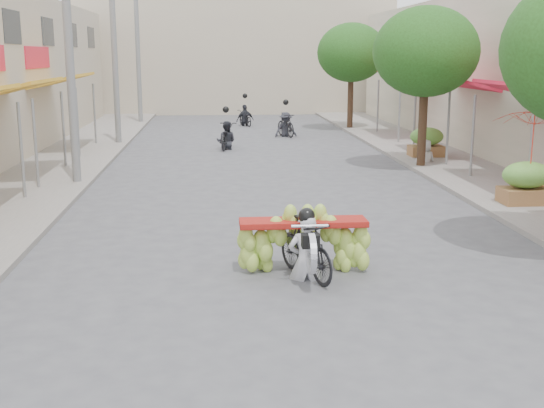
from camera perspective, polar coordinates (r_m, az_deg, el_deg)
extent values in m
plane|color=#515156|center=(8.79, 5.01, -12.66)|extent=(120.00, 120.00, 0.00)
cube|color=gray|center=(23.79, -18.41, 2.94)|extent=(4.00, 60.00, 0.12)
cube|color=gray|center=(24.61, 15.21, 3.44)|extent=(4.00, 60.00, 0.12)
cylinder|color=slate|center=(18.46, -20.22, 4.05)|extent=(0.08, 0.08, 2.55)
cube|color=gold|center=(21.62, -20.43, 9.09)|extent=(1.77, 4.00, 0.53)
cylinder|color=slate|center=(19.80, -19.18, 4.65)|extent=(0.08, 0.08, 2.55)
cylinder|color=slate|center=(23.28, -17.05, 5.86)|extent=(0.08, 0.08, 2.55)
cube|color=gold|center=(27.45, -17.13, 9.86)|extent=(1.77, 4.00, 0.53)
cylinder|color=slate|center=(25.62, -15.94, 6.48)|extent=(0.08, 0.08, 2.55)
cylinder|color=slate|center=(29.15, -14.62, 7.22)|extent=(0.08, 0.08, 2.55)
cube|color=red|center=(27.63, -19.06, 11.52)|extent=(0.10, 3.50, 0.80)
cube|color=#1E2328|center=(24.75, -20.97, 13.67)|extent=(0.08, 2.00, 1.10)
cube|color=#1E2328|center=(29.59, -18.29, 13.53)|extent=(0.08, 2.00, 1.10)
cube|color=#1E2328|center=(34.48, -16.38, 13.40)|extent=(0.08, 2.00, 1.10)
cube|color=#1E2328|center=(39.40, -14.94, 13.30)|extent=(0.08, 2.00, 1.10)
cube|color=red|center=(19.80, 20.93, 8.81)|extent=(1.77, 4.20, 0.53)
cylinder|color=slate|center=(17.88, 20.80, 3.76)|extent=(0.08, 0.08, 2.55)
cylinder|color=slate|center=(21.33, 16.44, 5.34)|extent=(0.08, 0.08, 2.55)
cube|color=red|center=(25.34, 15.04, 9.82)|extent=(1.77, 4.20, 0.53)
cylinder|color=slate|center=(23.38, 14.51, 6.03)|extent=(0.08, 0.08, 2.55)
cylinder|color=slate|center=(26.98, 11.85, 6.97)|extent=(0.08, 0.08, 2.55)
cube|color=red|center=(31.05, 11.27, 10.40)|extent=(1.77, 4.20, 0.53)
cylinder|color=slate|center=(29.09, 10.61, 7.40)|extent=(0.08, 0.08, 2.55)
cylinder|color=slate|center=(32.75, 8.85, 8.00)|extent=(0.08, 0.08, 2.55)
cube|color=#B9AA92|center=(45.86, -3.18, 12.13)|extent=(20.00, 6.00, 7.00)
cylinder|color=slate|center=(20.23, -16.65, 12.72)|extent=(0.24, 0.24, 8.00)
cylinder|color=slate|center=(29.11, -13.07, 12.67)|extent=(0.24, 0.24, 8.00)
cylinder|color=slate|center=(38.05, -11.16, 12.62)|extent=(0.24, 0.24, 8.00)
cylinder|color=#3A2719|center=(22.97, 12.50, 6.84)|extent=(0.28, 0.28, 3.20)
ellipsoid|color=#215519|center=(22.88, 12.76, 12.33)|extent=(3.40, 3.40, 2.90)
cylinder|color=#3A2719|center=(34.58, 6.58, 8.83)|extent=(0.28, 0.28, 3.20)
ellipsoid|color=#215519|center=(34.52, 6.67, 12.48)|extent=(3.40, 3.40, 2.90)
cube|color=brown|center=(17.89, 20.43, 0.85)|extent=(1.20, 0.80, 0.50)
ellipsoid|color=#60A13C|center=(17.79, 20.57, 2.68)|extent=(1.20, 0.88, 0.66)
cube|color=brown|center=(25.25, 12.77, 4.50)|extent=(1.20, 0.80, 0.50)
ellipsoid|color=#60A13C|center=(25.18, 12.83, 5.80)|extent=(1.20, 0.88, 0.66)
imported|color=black|center=(11.53, 2.83, -3.71)|extent=(1.13, 1.82, 1.04)
cylinder|color=silver|center=(10.88, 3.29, -4.14)|extent=(0.10, 0.66, 0.66)
cube|color=black|center=(10.93, 3.23, -3.09)|extent=(0.28, 0.22, 0.22)
cylinder|color=silver|center=(10.97, 3.17, -1.84)|extent=(0.60, 0.05, 0.05)
cube|color=maroon|center=(11.77, 2.62, -1.55)|extent=(2.20, 0.55, 0.10)
imported|color=silver|center=(11.33, 2.90, -0.83)|extent=(0.60, 0.44, 1.65)
sphere|color=black|center=(11.14, 2.96, 3.13)|extent=(0.28, 0.28, 0.28)
imported|color=red|center=(17.43, 21.27, 7.52)|extent=(2.13, 2.13, 1.76)
imported|color=silver|center=(23.89, 12.75, 5.29)|extent=(0.79, 0.51, 1.52)
imported|color=black|center=(27.32, -3.86, 5.65)|extent=(1.02, 1.91, 1.02)
imported|color=#282930|center=(27.25, -3.88, 6.94)|extent=(0.87, 0.63, 1.65)
sphere|color=black|center=(27.22, -3.89, 7.89)|extent=(0.26, 0.26, 0.26)
imported|color=black|center=(31.45, 1.15, 6.63)|extent=(1.06, 1.93, 1.09)
imported|color=#282930|center=(31.40, 1.16, 7.68)|extent=(1.17, 0.84, 1.65)
sphere|color=black|center=(31.36, 1.16, 8.51)|extent=(0.26, 0.26, 0.26)
imported|color=black|center=(36.31, -2.26, 7.19)|extent=(1.00, 1.56, 0.82)
imported|color=#282930|center=(36.25, -2.27, 8.31)|extent=(1.09, 0.84, 1.65)
sphere|color=black|center=(36.22, -2.28, 9.03)|extent=(0.26, 0.26, 0.26)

